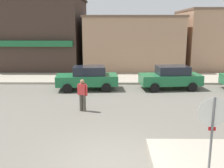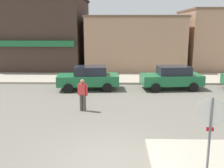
{
  "view_description": "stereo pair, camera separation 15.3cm",
  "coord_description": "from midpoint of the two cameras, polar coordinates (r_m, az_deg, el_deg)",
  "views": [
    {
      "loc": [
        0.11,
        -7.47,
        4.15
      ],
      "look_at": [
        -0.02,
        4.5,
        1.5
      ],
      "focal_mm": 42.0,
      "sensor_mm": 36.0,
      "label": 1
    },
    {
      "loc": [
        0.27,
        -7.47,
        4.15
      ],
      "look_at": [
        -0.02,
        4.5,
        1.5
      ],
      "focal_mm": 42.0,
      "sensor_mm": 36.0,
      "label": 2
    }
  ],
  "objects": [
    {
      "name": "ground_plane",
      "position": [
        8.55,
        -0.73,
        -16.58
      ],
      "size": [
        160.0,
        160.0,
        0.0
      ],
      "primitive_type": "plane",
      "color": "#6B665B"
    },
    {
      "name": "kerb_far",
      "position": [
        20.96,
        0.12,
        1.28
      ],
      "size": [
        80.0,
        4.0,
        0.15
      ],
      "primitive_type": "cube",
      "color": "#A89E8C",
      "rests_on": "ground"
    },
    {
      "name": "stop_sign",
      "position": [
        7.73,
        20.5,
        -8.27
      ],
      "size": [
        0.82,
        0.12,
        2.3
      ],
      "color": "slate",
      "rests_on": "ground"
    },
    {
      "name": "parked_car_nearest",
      "position": [
        17.45,
        -5.6,
        1.39
      ],
      "size": [
        4.14,
        2.17,
        1.56
      ],
      "color": "#1E6B3D",
      "rests_on": "ground"
    },
    {
      "name": "parked_car_second",
      "position": [
        17.96,
        12.41,
        1.48
      ],
      "size": [
        4.16,
        2.19,
        1.56
      ],
      "color": "#1E6B3D",
      "rests_on": "ground"
    },
    {
      "name": "pedestrian_crossing_near",
      "position": [
        13.02,
        -6.78,
        -2.21
      ],
      "size": [
        0.55,
        0.34,
        1.61
      ],
      "color": "#4C473D",
      "rests_on": "ground"
    },
    {
      "name": "building_corner_shop",
      "position": [
        28.32,
        -16.39,
        10.69
      ],
      "size": [
        9.73,
        9.63,
        7.0
      ],
      "color": "#3D2D26",
      "rests_on": "ground"
    },
    {
      "name": "building_storefront_left_near",
      "position": [
        25.92,
        4.19,
        8.89
      ],
      "size": [
        9.06,
        6.72,
        5.07
      ],
      "color": "tan",
      "rests_on": "ground"
    },
    {
      "name": "building_storefront_left_mid",
      "position": [
        28.33,
        19.87,
        9.17
      ],
      "size": [
        5.27,
        7.53,
        5.73
      ],
      "color": "tan",
      "rests_on": "ground"
    }
  ]
}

